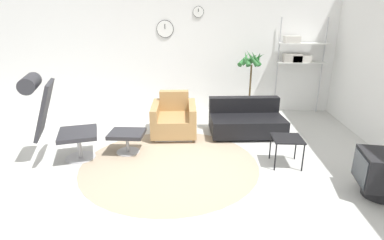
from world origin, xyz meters
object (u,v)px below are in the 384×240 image
at_px(side_table, 287,141).
at_px(couch_low, 246,121).
at_px(lounge_chair, 52,111).
at_px(potted_plant, 250,87).
at_px(armchair_red, 174,120).
at_px(crt_television, 383,173).
at_px(ottoman, 127,137).
at_px(shelf_unit, 297,54).

bearing_deg(side_table, couch_low, 109.42).
distance_m(lounge_chair, potted_plant, 3.81).
bearing_deg(couch_low, armchair_red, -1.60).
distance_m(armchair_red, side_table, 2.10).
distance_m(lounge_chair, couch_low, 3.24).
height_order(armchair_red, potted_plant, potted_plant).
distance_m(lounge_chair, crt_television, 4.36).
distance_m(lounge_chair, side_table, 3.37).
bearing_deg(ottoman, lounge_chair, -159.68).
distance_m(ottoman, side_table, 2.41).
bearing_deg(crt_television, shelf_unit, 11.33).
height_order(couch_low, potted_plant, potted_plant).
xyz_separation_m(armchair_red, couch_low, (1.32, 0.09, -0.04)).
relative_size(armchair_red, shelf_unit, 0.47).
height_order(crt_television, potted_plant, potted_plant).
height_order(couch_low, side_table, couch_low).
bearing_deg(shelf_unit, armchair_red, -149.52).
relative_size(lounge_chair, side_table, 3.10).
bearing_deg(armchair_red, potted_plant, -150.25).
bearing_deg(armchair_red, side_table, 141.70).
xyz_separation_m(lounge_chair, crt_television, (4.28, -0.70, -0.48)).
height_order(lounge_chair, side_table, lounge_chair).
bearing_deg(side_table, shelf_unit, 74.09).
bearing_deg(shelf_unit, crt_television, -86.92).
bearing_deg(potted_plant, couch_low, -99.94).
height_order(lounge_chair, ottoman, lounge_chair).
xyz_separation_m(lounge_chair, ottoman, (0.95, 0.35, -0.51)).
bearing_deg(shelf_unit, ottoman, -143.43).
bearing_deg(couch_low, side_table, 103.73).
xyz_separation_m(ottoman, crt_television, (3.32, -1.05, 0.04)).
bearing_deg(ottoman, armchair_red, 53.23).
height_order(crt_television, shelf_unit, shelf_unit).
bearing_deg(couch_low, potted_plant, -105.62).
bearing_deg(ottoman, couch_low, 25.96).
relative_size(ottoman, couch_low, 0.38).
bearing_deg(couch_low, lounge_chair, 18.48).
height_order(lounge_chair, armchair_red, lounge_chair).
height_order(couch_low, shelf_unit, shelf_unit).
relative_size(armchair_red, couch_low, 0.70).
bearing_deg(armchair_red, ottoman, 48.08).
height_order(side_table, potted_plant, potted_plant).
relative_size(potted_plant, shelf_unit, 0.71).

